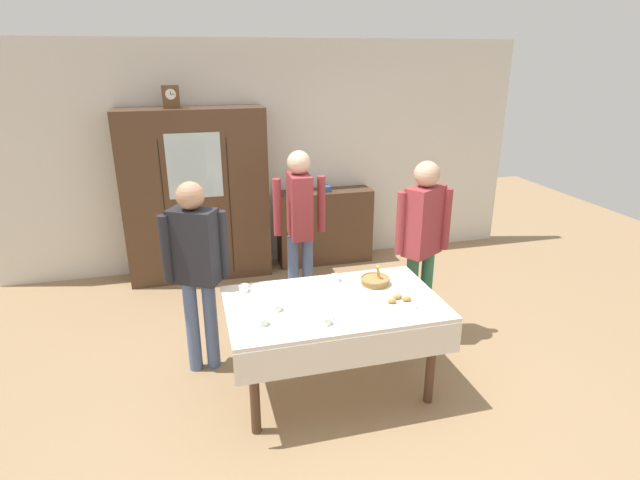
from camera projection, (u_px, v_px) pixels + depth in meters
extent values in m
plane|color=#997A56|center=(326.00, 373.00, 4.28)|extent=(12.00, 12.00, 0.00)
cube|color=silver|center=(269.00, 156.00, 6.22)|extent=(6.40, 0.10, 2.70)
cylinder|color=#4C3321|center=(254.00, 387.00, 3.49)|extent=(0.07, 0.07, 0.75)
cylinder|color=#4C3321|center=(431.00, 359.00, 3.81)|extent=(0.07, 0.07, 0.75)
cylinder|color=#4C3321|center=(242.00, 337.00, 4.12)|extent=(0.07, 0.07, 0.75)
cylinder|color=#4C3321|center=(395.00, 316.00, 4.44)|extent=(0.07, 0.07, 0.75)
cube|color=silver|center=(334.00, 303.00, 3.83)|extent=(1.61, 0.97, 0.03)
cube|color=silver|center=(354.00, 353.00, 3.44)|extent=(1.61, 0.01, 0.24)
cube|color=#4C3321|center=(197.00, 196.00, 5.86)|extent=(1.62, 0.45, 1.98)
cube|color=silver|center=(194.00, 166.00, 5.51)|extent=(0.58, 0.01, 0.71)
cube|color=black|center=(165.00, 212.00, 5.60)|extent=(0.01, 0.01, 1.58)
cube|color=black|center=(230.00, 207.00, 5.77)|extent=(0.01, 0.01, 1.58)
cube|color=brown|center=(171.00, 97.00, 5.43)|extent=(0.18, 0.10, 0.24)
cylinder|color=white|center=(171.00, 94.00, 5.37)|extent=(0.11, 0.01, 0.11)
cube|color=black|center=(170.00, 93.00, 5.36)|extent=(0.00, 0.00, 0.04)
cube|color=black|center=(173.00, 94.00, 5.37)|extent=(0.05, 0.00, 0.00)
cube|color=#4C3321|center=(325.00, 227.00, 6.46)|extent=(1.18, 0.35, 0.93)
cube|color=#2D5184|center=(325.00, 189.00, 6.29)|extent=(0.13, 0.17, 0.04)
cube|color=#2D5184|center=(325.00, 187.00, 6.28)|extent=(0.11, 0.16, 0.03)
cylinder|color=silver|center=(276.00, 311.00, 3.68)|extent=(0.13, 0.13, 0.01)
cylinder|color=silver|center=(276.00, 307.00, 3.67)|extent=(0.08, 0.08, 0.05)
torus|color=silver|center=(281.00, 306.00, 3.68)|extent=(0.04, 0.01, 0.04)
cylinder|color=white|center=(326.00, 325.00, 3.49)|extent=(0.13, 0.13, 0.01)
cylinder|color=white|center=(326.00, 321.00, 3.48)|extent=(0.08, 0.08, 0.05)
torus|color=white|center=(331.00, 319.00, 3.49)|extent=(0.04, 0.01, 0.04)
cylinder|color=#47230F|center=(326.00, 318.00, 3.47)|extent=(0.06, 0.06, 0.01)
cylinder|color=silver|center=(263.00, 325.00, 3.48)|extent=(0.13, 0.13, 0.01)
cylinder|color=silver|center=(262.00, 321.00, 3.47)|extent=(0.08, 0.08, 0.05)
torus|color=silver|center=(268.00, 320.00, 3.48)|extent=(0.04, 0.01, 0.04)
cylinder|color=#47230F|center=(262.00, 318.00, 3.46)|extent=(0.06, 0.06, 0.01)
cylinder|color=white|center=(335.00, 281.00, 4.15)|extent=(0.13, 0.13, 0.01)
cylinder|color=white|center=(335.00, 278.00, 4.14)|extent=(0.08, 0.08, 0.05)
torus|color=white|center=(340.00, 277.00, 4.15)|extent=(0.04, 0.01, 0.04)
cylinder|color=#47230F|center=(335.00, 275.00, 4.14)|extent=(0.06, 0.06, 0.01)
cylinder|color=white|center=(244.00, 292.00, 3.97)|extent=(0.13, 0.13, 0.01)
cylinder|color=white|center=(244.00, 288.00, 3.96)|extent=(0.08, 0.08, 0.05)
torus|color=white|center=(248.00, 287.00, 3.97)|extent=(0.04, 0.01, 0.04)
cylinder|color=#47230F|center=(243.00, 286.00, 3.95)|extent=(0.06, 0.06, 0.01)
cylinder|color=#9E7542|center=(375.00, 281.00, 4.11)|extent=(0.22, 0.22, 0.05)
torus|color=#9E7542|center=(375.00, 278.00, 4.10)|extent=(0.24, 0.24, 0.02)
cylinder|color=tan|center=(379.00, 273.00, 4.07)|extent=(0.04, 0.03, 0.12)
cylinder|color=tan|center=(379.00, 272.00, 4.09)|extent=(0.04, 0.03, 0.12)
cylinder|color=tan|center=(378.00, 272.00, 4.10)|extent=(0.04, 0.04, 0.12)
cylinder|color=white|center=(400.00, 303.00, 3.79)|extent=(0.28, 0.28, 0.01)
ellipsoid|color=#BC7F3D|center=(407.00, 299.00, 3.80)|extent=(0.07, 0.05, 0.04)
ellipsoid|color=#BC7F3D|center=(397.00, 297.00, 3.84)|extent=(0.07, 0.05, 0.04)
ellipsoid|color=#BC7F3D|center=(392.00, 301.00, 3.77)|extent=(0.07, 0.05, 0.04)
cube|color=silver|center=(248.00, 310.00, 3.70)|extent=(0.10, 0.01, 0.00)
ellipsoid|color=silver|center=(256.00, 309.00, 3.71)|extent=(0.03, 0.02, 0.01)
cube|color=silver|center=(326.00, 298.00, 3.87)|extent=(0.10, 0.01, 0.00)
ellipsoid|color=silver|center=(332.00, 297.00, 3.88)|extent=(0.03, 0.02, 0.01)
cylinder|color=#33704C|center=(411.00, 296.00, 4.72)|extent=(0.11, 0.11, 0.83)
cylinder|color=#33704C|center=(426.00, 294.00, 4.76)|extent=(0.11, 0.11, 0.83)
cube|color=#933338|center=(424.00, 221.00, 4.49)|extent=(0.41, 0.36, 0.62)
sphere|color=tan|center=(427.00, 174.00, 4.34)|extent=(0.22, 0.22, 0.22)
cylinder|color=#933338|center=(400.00, 223.00, 4.43)|extent=(0.08, 0.08, 0.56)
cylinder|color=#933338|center=(446.00, 219.00, 4.54)|extent=(0.08, 0.08, 0.56)
cylinder|color=slate|center=(193.00, 327.00, 4.21)|extent=(0.11, 0.11, 0.81)
cylinder|color=slate|center=(211.00, 324.00, 4.25)|extent=(0.11, 0.11, 0.81)
cube|color=#232328|center=(195.00, 246.00, 3.99)|extent=(0.41, 0.35, 0.60)
sphere|color=tan|center=(190.00, 196.00, 3.85)|extent=(0.22, 0.22, 0.22)
cylinder|color=#232328|center=(166.00, 249.00, 3.94)|extent=(0.08, 0.08, 0.54)
cylinder|color=#232328|center=(223.00, 244.00, 4.04)|extent=(0.08, 0.08, 0.54)
cylinder|color=slate|center=(293.00, 275.00, 5.17)|extent=(0.11, 0.11, 0.83)
cylinder|color=slate|center=(308.00, 274.00, 5.20)|extent=(0.11, 0.11, 0.83)
cube|color=#933338|center=(299.00, 206.00, 4.93)|extent=(0.21, 0.37, 0.62)
sphere|color=#DBB293|center=(299.00, 162.00, 4.79)|extent=(0.23, 0.23, 0.23)
cylinder|color=#933338|center=(277.00, 207.00, 4.88)|extent=(0.08, 0.08, 0.56)
cylinder|color=#933338|center=(321.00, 204.00, 4.99)|extent=(0.08, 0.08, 0.56)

